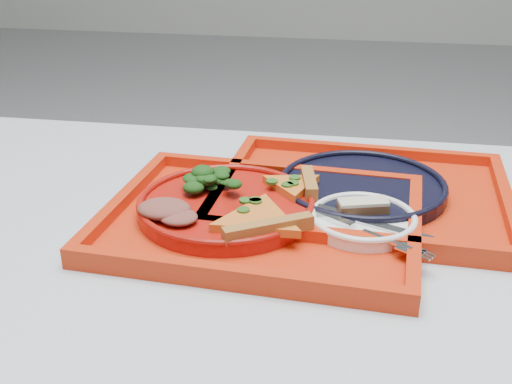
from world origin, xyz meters
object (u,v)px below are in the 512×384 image
at_px(navy_plate, 362,189).
at_px(dessert_bar, 363,206).
at_px(tray_far, 362,197).
at_px(tray_main, 262,223).
at_px(dinner_plate, 226,208).

height_order(navy_plate, dessert_bar, dessert_bar).
distance_m(tray_far, navy_plate, 0.01).
height_order(tray_main, tray_far, same).
relative_size(tray_main, tray_far, 1.00).
relative_size(dinner_plate, dessert_bar, 3.46).
distance_m(tray_main, navy_plate, 0.18).
bearing_deg(tray_main, dessert_bar, 10.89).
xyz_separation_m(tray_main, dessert_bar, (0.14, 0.02, 0.03)).
bearing_deg(tray_far, navy_plate, 0.00).
distance_m(dinner_plate, dessert_bar, 0.20).
bearing_deg(navy_plate, dessert_bar, -88.96).
distance_m(dinner_plate, navy_plate, 0.22).
relative_size(tray_main, dinner_plate, 1.73).
relative_size(dinner_plate, navy_plate, 1.00).
distance_m(tray_main, dessert_bar, 0.15).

